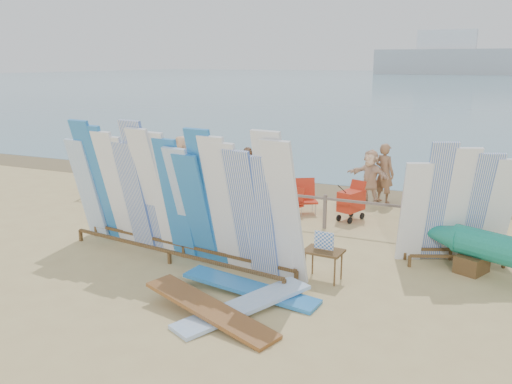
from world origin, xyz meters
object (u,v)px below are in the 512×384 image
at_px(side_surfboard_rack, 458,209).
at_px(beach_chair_left, 293,207).
at_px(beachgoer_0, 183,163).
at_px(beachgoer_5, 370,176).
at_px(flat_board_c, 210,319).
at_px(beachgoer_4, 247,177).
at_px(beachgoer_7, 384,173).
at_px(vendor_table, 323,264).
at_px(main_surfboard_rack, 175,200).
at_px(flat_board_b, 244,312).
at_px(flat_board_d, 250,294).
at_px(stroller, 351,205).
at_px(beachgoer_2, 189,170).
at_px(beachgoer_extra_1, 132,162).
at_px(beach_chair_right, 305,203).

relative_size(side_surfboard_rack, beach_chair_left, 3.49).
relative_size(beachgoer_0, beachgoer_5, 1.11).
height_order(flat_board_c, beachgoer_4, beachgoer_4).
bearing_deg(beachgoer_7, flat_board_c, 110.56).
height_order(vendor_table, beachgoer_4, beachgoer_4).
relative_size(beach_chair_left, beachgoer_7, 0.42).
distance_m(main_surfboard_rack, beachgoer_4, 4.71).
bearing_deg(side_surfboard_rack, flat_board_b, -150.73).
height_order(flat_board_d, beachgoer_5, beachgoer_5).
height_order(flat_board_c, stroller, stroller).
bearing_deg(side_surfboard_rack, beachgoer_0, 136.11).
bearing_deg(main_surfboard_rack, beach_chair_left, 84.74).
bearing_deg(stroller, beachgoer_2, -164.94).
height_order(vendor_table, beachgoer_extra_1, beachgoer_extra_1).
relative_size(vendor_table, beachgoer_7, 0.54).
xyz_separation_m(side_surfboard_rack, beachgoer_2, (-8.21, 2.73, -0.34)).
distance_m(beachgoer_7, beachgoer_5, 0.44).
height_order(beachgoer_4, beachgoer_5, beachgoer_4).
xyz_separation_m(flat_board_b, beachgoer_4, (-2.89, 6.32, 0.91)).
height_order(beachgoer_2, beachgoer_4, beachgoer_4).
xyz_separation_m(flat_board_b, beach_chair_left, (-1.34, 6.06, 0.23)).
bearing_deg(beach_chair_left, flat_board_d, -56.66).
xyz_separation_m(beach_chair_left, beachgoer_extra_1, (-6.50, 1.30, 0.61)).
xyz_separation_m(flat_board_b, stroller, (0.27, 6.24, 0.43)).
xyz_separation_m(flat_board_d, beach_chair_left, (-1.12, 5.34, 0.23)).
bearing_deg(beachgoer_extra_1, beachgoer_5, -53.93).
distance_m(flat_board_b, beach_chair_right, 6.51).
xyz_separation_m(stroller, beachgoer_2, (-5.37, 0.41, 0.45)).
bearing_deg(beachgoer_4, stroller, -8.47).
height_order(flat_board_c, beachgoer_extra_1, beachgoer_extra_1).
height_order(side_surfboard_rack, beachgoer_2, side_surfboard_rack).
xyz_separation_m(flat_board_d, beachgoer_5, (0.51, 7.64, 0.82)).
xyz_separation_m(flat_board_b, beach_chair_right, (-1.10, 6.41, 0.29)).
bearing_deg(vendor_table, flat_board_c, -112.81).
relative_size(main_surfboard_rack, beachgoer_extra_1, 3.67).
relative_size(vendor_table, flat_board_b, 0.37).
height_order(flat_board_c, beachgoer_7, beachgoer_7).
xyz_separation_m(beachgoer_7, beachgoer_5, (-0.39, -0.18, -0.10)).
bearing_deg(side_surfboard_rack, beachgoer_5, 100.22).
bearing_deg(beach_chair_left, flat_board_b, -56.09).
bearing_deg(flat_board_d, beach_chair_left, 16.75).
bearing_deg(flat_board_d, beachgoer_2, 44.30).
relative_size(side_surfboard_rack, stroller, 2.51).
relative_size(side_surfboard_rack, vendor_table, 2.70).
height_order(flat_board_d, beachgoer_4, beachgoer_4).
distance_m(beachgoer_7, beachgoer_0, 6.61).
bearing_deg(beachgoer_2, beachgoer_extra_1, 52.70).
height_order(stroller, beachgoer_4, beachgoer_4).
bearing_deg(vendor_table, beachgoer_2, 145.48).
distance_m(beachgoer_2, beachgoer_4, 2.23).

